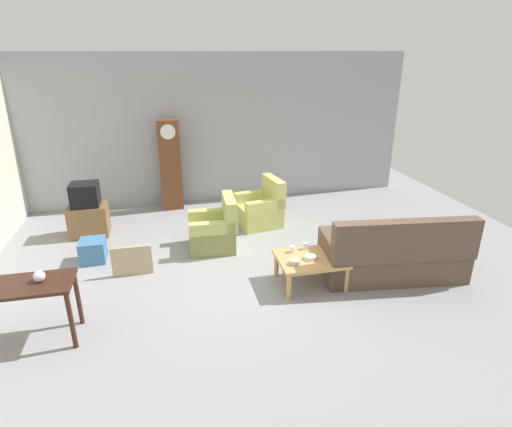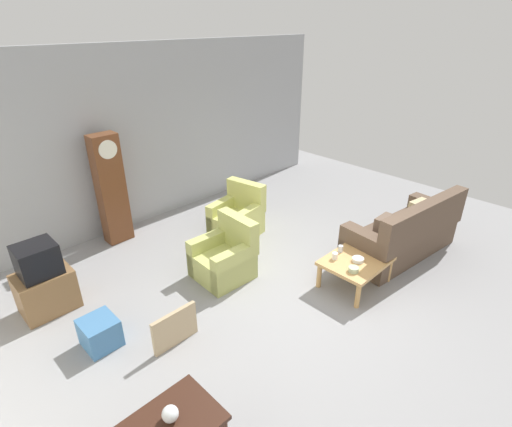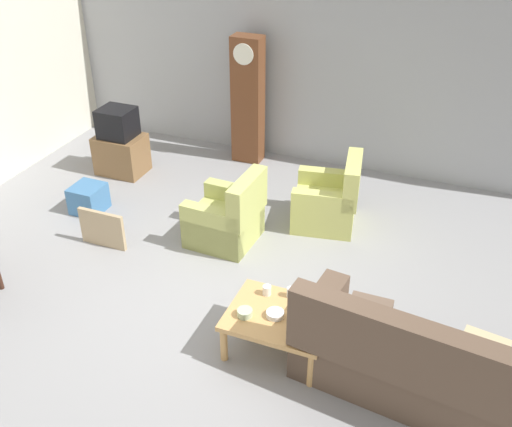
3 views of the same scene
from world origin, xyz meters
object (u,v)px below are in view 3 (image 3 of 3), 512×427
bowl_shallow_green (245,313)px  armchair_olive_far (329,202)px  storage_box_blue (88,198)px  tv_stand_cabinet (121,154)px  bowl_white_stacked (275,314)px  cup_blue_rimmed (290,292)px  armchair_olive_near (227,219)px  framed_picture_leaning (102,229)px  cup_white_porcelain (267,290)px  coffee_table_wood (279,319)px  grandfather_clock (248,100)px  tv_crt (117,123)px  couch_floral (416,365)px

bowl_shallow_green → armchair_olive_far: bearing=87.6°
storage_box_blue → tv_stand_cabinet: bearing=100.1°
bowl_white_stacked → cup_blue_rimmed: bearing=83.5°
armchair_olive_near → bowl_shallow_green: (0.92, -1.64, 0.15)m
armchair_olive_near → framed_picture_leaning: armchair_olive_near is taller
cup_white_porcelain → cup_blue_rimmed: size_ratio=0.97×
armchair_olive_near → cup_blue_rimmed: bearing=-44.9°
coffee_table_wood → bowl_shallow_green: bowl_shallow_green is taller
grandfather_clock → tv_crt: bearing=-145.3°
tv_crt → bowl_shallow_green: tv_crt is taller
armchair_olive_far → framed_picture_leaning: bearing=-147.7°
tv_stand_cabinet → couch_floral: bearing=-29.7°
couch_floral → cup_blue_rimmed: 1.33m
storage_box_blue → cup_blue_rimmed: (3.22, -1.18, 0.30)m
grandfather_clock → bowl_shallow_green: grandfather_clock is taller
armchair_olive_near → coffee_table_wood: (1.21, -1.50, 0.06)m
bowl_white_stacked → armchair_olive_far: bearing=93.8°
cup_white_porcelain → tv_stand_cabinet: bearing=143.6°
cup_white_porcelain → grandfather_clock: bearing=115.3°
grandfather_clock → cup_blue_rimmed: grandfather_clock is taller
coffee_table_wood → tv_stand_cabinet: bearing=142.8°
armchair_olive_far → bowl_white_stacked: armchair_olive_far is taller
armchair_olive_far → grandfather_clock: size_ratio=0.48×
armchair_olive_near → grandfather_clock: grandfather_clock is taller
couch_floral → coffee_table_wood: couch_floral is taller
grandfather_clock → cup_blue_rimmed: size_ratio=19.04×
storage_box_blue → bowl_white_stacked: (3.18, -1.51, 0.27)m
couch_floral → tv_crt: bearing=150.3°
couch_floral → grandfather_clock: grandfather_clock is taller
bowl_white_stacked → tv_stand_cabinet: bearing=142.2°
cup_blue_rimmed → storage_box_blue: bearing=159.8°
tv_crt → armchair_olive_near: bearing=-26.2°
armchair_olive_near → cup_white_porcelain: (1.00, -1.27, 0.17)m
armchair_olive_far → couch_floral: bearing=-59.0°
armchair_olive_near → storage_box_blue: bearing=-178.9°
couch_floral → bowl_shallow_green: bearing=-178.4°
armchair_olive_near → cup_white_porcelain: armchair_olive_near is taller
grandfather_clock → cup_white_porcelain: (1.63, -3.44, -0.48)m
tv_crt → bowl_white_stacked: tv_crt is taller
tv_crt → framed_picture_leaning: (0.85, -1.74, -0.55)m
armchair_olive_far → bowl_white_stacked: (0.16, -2.38, 0.15)m
armchair_olive_far → bowl_shallow_green: size_ratio=6.39×
tv_stand_cabinet → armchair_olive_near: bearing=-26.2°
couch_floral → tv_crt: 5.41m
couch_floral → armchair_olive_near: bearing=147.4°
cup_white_porcelain → coffee_table_wood: bearing=-47.6°
framed_picture_leaning → cup_blue_rimmed: size_ratio=6.00×
framed_picture_leaning → cup_white_porcelain: bearing=-14.7°
framed_picture_leaning → bowl_shallow_green: bowl_shallow_green is taller
armchair_olive_near → armchair_olive_far: (1.03, 0.84, 0.00)m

